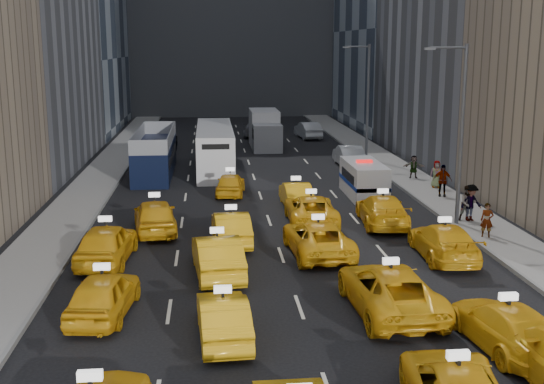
{
  "coord_description": "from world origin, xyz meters",
  "views": [
    {
      "loc": [
        -3.02,
        -20.16,
        8.94
      ],
      "look_at": [
        -0.05,
        11.73,
        2.0
      ],
      "focal_mm": 45.0,
      "sensor_mm": 36.0,
      "label": 1
    }
  ],
  "objects_px": {
    "city_bus": "(215,149)",
    "box_truck": "(265,130)",
    "double_decker": "(155,153)",
    "pedestrian_0": "(487,220)",
    "nypd_van": "(364,180)"
  },
  "relations": [
    {
      "from": "double_decker",
      "to": "pedestrian_0",
      "type": "height_order",
      "value": "double_decker"
    },
    {
      "from": "box_truck",
      "to": "double_decker",
      "type": "bearing_deg",
      "value": -132.02
    },
    {
      "from": "city_bus",
      "to": "pedestrian_0",
      "type": "height_order",
      "value": "city_bus"
    },
    {
      "from": "nypd_van",
      "to": "city_bus",
      "type": "distance_m",
      "value": 13.21
    },
    {
      "from": "double_decker",
      "to": "nypd_van",
      "type": "bearing_deg",
      "value": -36.6
    },
    {
      "from": "nypd_van",
      "to": "city_bus",
      "type": "relative_size",
      "value": 0.44
    },
    {
      "from": "nypd_van",
      "to": "box_truck",
      "type": "distance_m",
      "value": 20.76
    },
    {
      "from": "box_truck",
      "to": "pedestrian_0",
      "type": "bearing_deg",
      "value": -81.0
    },
    {
      "from": "city_bus",
      "to": "box_truck",
      "type": "relative_size",
      "value": 1.66
    },
    {
      "from": "nypd_van",
      "to": "pedestrian_0",
      "type": "relative_size",
      "value": 3.32
    },
    {
      "from": "pedestrian_0",
      "to": "double_decker",
      "type": "bearing_deg",
      "value": 155.6
    },
    {
      "from": "box_truck",
      "to": "pedestrian_0",
      "type": "xyz_separation_m",
      "value": [
        7.88,
        -30.06,
        -0.65
      ]
    },
    {
      "from": "city_bus",
      "to": "box_truck",
      "type": "height_order",
      "value": "box_truck"
    },
    {
      "from": "double_decker",
      "to": "box_truck",
      "type": "distance_m",
      "value": 14.73
    },
    {
      "from": "city_bus",
      "to": "pedestrian_0",
      "type": "bearing_deg",
      "value": -58.43
    }
  ]
}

